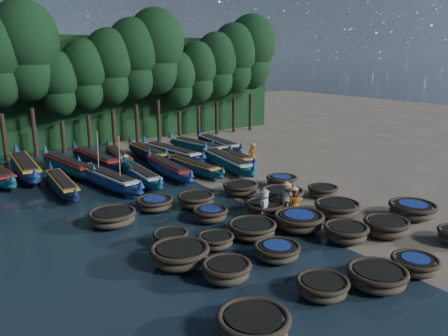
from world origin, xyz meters
TOP-DOWN VIEW (x-y plane):
  - ground at (0.00, 0.00)m, footprint 120.00×120.00m
  - foliage_wall at (0.00, 23.50)m, footprint 40.00×3.00m
  - coracle_0 at (-7.36, -9.56)m, footprint 2.65×2.65m
  - coracle_1 at (-3.91, -9.15)m, footprint 2.05×2.05m
  - coracle_2 at (-1.81, -9.87)m, footprint 2.50×2.50m
  - coracle_3 at (0.30, -10.07)m, footprint 1.84×1.84m
  - coracle_5 at (-6.00, -6.32)m, footprint 2.27×2.27m
  - coracle_6 at (-3.27, -6.09)m, footprint 2.33×2.33m
  - coracle_7 at (0.50, -6.55)m, footprint 2.44×2.44m
  - coracle_8 at (2.54, -7.23)m, footprint 2.49×2.49m
  - coracle_9 at (5.69, -6.59)m, footprint 2.69×2.69m
  - coracle_10 at (-6.82, -4.23)m, footprint 2.91×2.91m
  - coracle_11 at (-4.71, -3.71)m, footprint 1.62×1.62m
  - coracle_12 at (-2.68, -3.73)m, footprint 2.66×2.66m
  - coracle_13 at (-0.28, -4.33)m, footprint 2.80×2.80m
  - coracle_14 at (2.69, -4.16)m, footprint 2.78×2.78m
  - coracle_15 at (-6.15, -2.24)m, footprint 1.78×1.78m
  - coracle_16 at (-3.14, -0.94)m, footprint 1.82×1.82m
  - coracle_17 at (-0.37, -1.94)m, footprint 2.51×2.51m
  - coracle_18 at (1.82, -0.89)m, footprint 3.10×3.10m
  - coracle_19 at (4.56, -1.49)m, footprint 2.17×2.17m
  - coracle_20 at (-7.41, 1.45)m, footprint 2.48×2.48m
  - coracle_21 at (-4.68, 2.25)m, footprint 2.34×2.34m
  - coracle_22 at (-2.63, 1.30)m, footprint 2.38×2.38m
  - coracle_23 at (0.80, 1.73)m, footprint 2.15×2.15m
  - coracle_24 at (3.90, 1.41)m, footprint 2.09×2.09m
  - long_boat_2 at (-7.89, 8.52)m, footprint 1.74×7.32m
  - long_boat_3 at (-5.23, 7.87)m, footprint 2.54×8.32m
  - long_boat_4 at (-3.03, 7.92)m, footprint 1.69×7.46m
  - long_boat_5 at (-0.66, 8.17)m, footprint 1.89×7.55m
  - long_boat_6 at (1.06, 7.76)m, footprint 1.77×7.33m
  - long_boat_7 at (3.72, 7.18)m, footprint 2.79×8.36m
  - long_boat_8 at (5.26, 8.68)m, footprint 2.36×7.39m
  - long_boat_10 at (-8.89, 14.02)m, footprint 2.11×9.10m
  - long_boat_11 at (-6.27, 12.88)m, footprint 2.60×8.49m
  - long_boat_12 at (-3.95, 13.61)m, footprint 2.23×8.44m
  - long_boat_13 at (-2.07, 13.85)m, footprint 2.39×7.40m
  - long_boat_14 at (0.37, 13.56)m, footprint 1.58×7.84m
  - long_boat_15 at (1.81, 12.23)m, footprint 2.42×8.64m
  - long_boat_16 at (4.92, 13.06)m, footprint 2.57×8.37m
  - long_boat_17 at (7.05, 13.15)m, footprint 2.30×8.15m
  - fisherman_0 at (-0.84, -2.41)m, footprint 0.92×0.94m
  - fisherman_1 at (1.13, -1.85)m, footprint 0.57×0.52m
  - fisherman_2 at (0.51, -3.13)m, footprint 1.06×1.06m
  - fisherman_3 at (0.88, -2.43)m, footprint 1.04×0.67m
  - fisherman_4 at (0.74, -2.34)m, footprint 0.76×1.10m
  - fisherman_5 at (-3.49, 8.91)m, footprint 0.95×1.64m
  - fisherman_6 at (6.70, 7.80)m, footprint 0.83×0.87m
  - tree_4 at (-6.80, 20.00)m, footprint 5.34×5.34m
  - tree_5 at (-4.50, 20.00)m, footprint 3.68×3.68m
  - tree_6 at (-2.20, 20.00)m, footprint 4.09×4.09m
  - tree_7 at (0.10, 20.00)m, footprint 4.51×4.51m
  - tree_8 at (2.40, 20.00)m, footprint 4.92×4.92m
  - tree_9 at (4.70, 20.00)m, footprint 5.34×5.34m
  - tree_10 at (7.00, 20.00)m, footprint 3.68×3.68m
  - tree_11 at (9.30, 20.00)m, footprint 4.09×4.09m
  - tree_12 at (11.60, 20.00)m, footprint 4.51×4.51m
  - tree_13 at (13.90, 20.00)m, footprint 4.92×4.92m
  - tree_14 at (16.20, 20.00)m, footprint 5.34×5.34m

SIDE VIEW (x-z plane):
  - ground at x=0.00m, z-range 0.00..0.00m
  - coracle_15 at x=-6.15m, z-range 0.05..0.68m
  - coracle_11 at x=-4.71m, z-range 0.05..0.69m
  - coracle_1 at x=-3.91m, z-range 0.05..0.72m
  - coracle_19 at x=4.56m, z-range 0.05..0.73m
  - coracle_3 at x=0.30m, z-range 0.05..0.73m
  - coracle_6 at x=-3.27m, z-range 0.05..0.74m
  - coracle_21 at x=-4.68m, z-range 0.05..0.74m
  - coracle_23 at x=0.80m, z-range 0.05..0.78m
  - coracle_16 at x=-3.14m, z-range 0.06..0.79m
  - coracle_24 at x=3.90m, z-range 0.06..0.80m
  - coracle_12 at x=-2.68m, z-range 0.05..0.80m
  - coracle_2 at x=-1.81m, z-range 0.05..0.81m
  - coracle_5 at x=-6.00m, z-range 0.06..0.82m
  - coracle_20 at x=-7.41m, z-range 0.06..0.84m
  - coracle_22 at x=-2.63m, z-range 0.06..0.84m
  - coracle_14 at x=2.69m, z-range 0.06..0.85m
  - coracle_7 at x=0.50m, z-range 0.06..0.85m
  - coracle_17 at x=-0.37m, z-range 0.06..0.86m
  - coracle_0 at x=-7.36m, z-range 0.06..0.87m
  - coracle_18 at x=1.82m, z-range 0.06..0.88m
  - coracle_9 at x=5.69m, z-range 0.06..0.88m
  - coracle_8 at x=2.54m, z-range 0.06..0.89m
  - coracle_10 at x=-6.82m, z-range 0.06..0.90m
  - coracle_13 at x=-0.28m, z-range 0.07..0.91m
  - long_boat_2 at x=-7.89m, z-range -0.15..1.14m
  - long_boat_6 at x=1.06m, z-range -0.15..1.14m
  - long_boat_4 at x=-3.03m, z-range -0.16..1.16m
  - long_boat_8 at x=5.26m, z-range -0.16..1.16m
  - long_boat_13 at x=-2.07m, z-range -0.16..1.16m
  - long_boat_5 at x=-0.66m, z-range -0.16..1.17m
  - long_boat_14 at x=0.37m, z-range -0.16..1.22m
  - long_boat_17 at x=7.05m, z-range -0.17..1.27m
  - long_boat_16 at x=4.92m, z-range -0.18..1.31m
  - long_boat_3 at x=-5.23m, z-range -1.22..2.35m
  - long_boat_7 at x=3.72m, z-range -0.18..1.31m
  - long_boat_12 at x=-3.95m, z-range -0.18..1.31m
  - long_boat_11 at x=-6.27m, z-range -0.18..1.33m
  - long_boat_15 at x=1.81m, z-range -0.18..1.35m
  - long_boat_10 at x=-8.89m, z-range -0.19..1.41m
  - fisherman_3 at x=0.88m, z-range -0.05..1.68m
  - fisherman_6 at x=6.70m, z-range -0.03..1.67m
  - fisherman_5 at x=-3.49m, z-range -0.07..1.82m
  - fisherman_0 at x=-0.84m, z-range -0.04..1.80m
  - fisherman_1 at x=1.13m, z-range 0.02..1.77m
  - fisherman_2 at x=0.51m, z-range -0.05..1.88m
  - fisherman_4 at x=0.74m, z-range -0.04..1.90m
  - foliage_wall at x=0.00m, z-range 0.00..10.00m
  - tree_5 at x=-4.50m, z-range 1.63..10.31m
  - tree_10 at x=7.00m, z-range 1.63..10.31m
  - tree_6 at x=-2.20m, z-range 1.82..11.47m
  - tree_11 at x=9.30m, z-range 1.82..11.47m
  - tree_7 at x=0.10m, z-range 2.01..12.64m
  - tree_12 at x=11.60m, z-range 2.01..12.64m
  - tree_8 at x=2.40m, z-range 2.19..13.80m
  - tree_13 at x=13.90m, z-range 2.19..13.80m
  - tree_4 at x=-6.80m, z-range 2.38..14.96m
  - tree_9 at x=4.70m, z-range 2.38..14.96m
  - tree_14 at x=16.20m, z-range 2.38..14.96m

